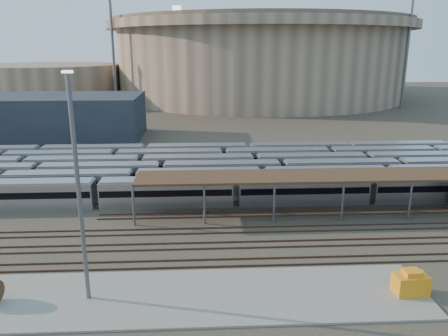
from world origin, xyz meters
name	(u,v)px	position (x,y,z in m)	size (l,w,h in m)	color
ground	(200,228)	(0.00, 0.00, 0.00)	(420.00, 420.00, 0.00)	#383026
apron	(142,298)	(-5.00, -15.00, 0.10)	(50.00, 9.00, 0.20)	gray
subway_trains	(192,171)	(-1.19, 18.50, 1.80)	(130.58, 23.90, 3.60)	#B0B0B5
inspection_shed	(370,176)	(22.00, 4.00, 4.98)	(60.30, 6.00, 5.30)	#5B5C61
empty_tracks	(200,246)	(0.00, -5.00, 0.09)	(170.00, 9.62, 0.18)	#4C3323
stadium	(259,57)	(25.00, 140.00, 16.47)	(124.00, 124.00, 32.50)	gray
secondary_arena	(48,82)	(-60.00, 130.00, 7.00)	(56.00, 56.00, 14.00)	gray
service_building	(51,117)	(-35.00, 55.00, 5.00)	(42.00, 20.00, 10.00)	#1E232D
floodlight_0	(113,47)	(-30.00, 110.00, 20.65)	(4.00, 1.00, 38.40)	#5B5C61
floodlight_2	(408,47)	(70.00, 100.00, 20.65)	(4.00, 1.00, 38.40)	#5B5C61
floodlight_3	(178,46)	(-10.00, 160.00, 20.65)	(4.00, 1.00, 38.40)	#5B5C61
yard_light_pole	(79,191)	(-9.60, -14.90, 9.91)	(0.81, 0.36, 19.26)	#5B5C61
yellow_equipment	(411,284)	(18.50, -15.60, 1.09)	(2.85, 1.78, 1.78)	orange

